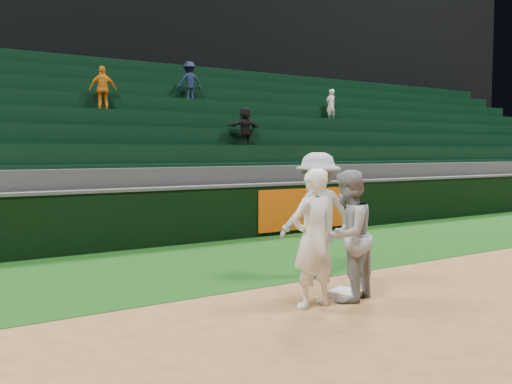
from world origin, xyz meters
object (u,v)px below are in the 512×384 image
first_baseman (313,238)px  base_coach (318,214)px  first_base (346,294)px  baserunner (348,236)px

first_baseman → base_coach: bearing=-134.7°
first_base → baserunner: bearing=-128.7°
first_base → first_baseman: (-0.71, -0.14, 0.85)m
first_base → base_coach: 1.67m
base_coach → first_base: bearing=76.6°
first_baseman → base_coach: base_coach is taller
baserunner → base_coach: (0.65, 1.41, 0.12)m
first_baseman → baserunner: first_baseman is taller
first_base → baserunner: 0.86m
first_baseman → first_base: bearing=-171.7°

